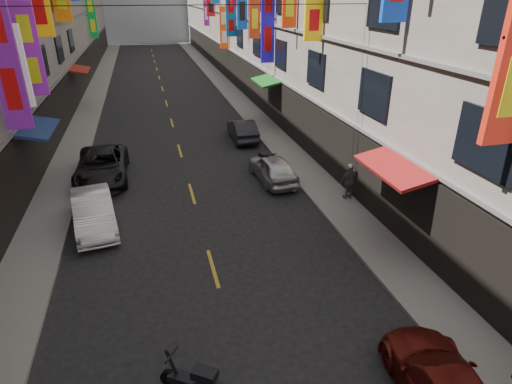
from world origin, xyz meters
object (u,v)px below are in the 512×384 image
scooter_far_right (266,162)px  car_left_far (102,166)px  car_right_mid (273,168)px  car_right_far (243,130)px  car_left_mid (93,212)px  scooter_crossing (197,381)px  pedestrian_rfar (350,181)px

scooter_far_right → car_left_far: bearing=-23.1°
car_right_mid → car_right_far: car_right_mid is taller
scooter_far_right → car_left_mid: size_ratio=0.43×
scooter_crossing → scooter_far_right: 13.71m
car_right_far → car_left_far: bearing=29.7°
car_left_far → car_right_mid: (8.00, -2.24, -0.06)m
scooter_far_right → car_left_far: car_left_far is taller
scooter_crossing → car_left_mid: 9.16m
car_right_far → pedestrian_rfar: pedestrian_rfar is taller
scooter_far_right → car_left_far: (-8.03, 0.88, 0.27)m
car_left_mid → scooter_crossing: bearing=-80.5°
pedestrian_rfar → car_left_far: bearing=-31.6°
scooter_crossing → scooter_far_right: same height
car_right_mid → car_right_far: size_ratio=0.99×
car_right_far → scooter_crossing: bearing=75.3°
scooter_far_right → scooter_crossing: bearing=51.1°
scooter_far_right → pedestrian_rfar: size_ratio=1.10×
scooter_far_right → car_left_far: size_ratio=0.34×
scooter_far_right → car_left_mid: 8.97m
car_right_mid → pedestrian_rfar: pedestrian_rfar is taller
car_left_far → car_left_mid: bearing=-89.9°
car_right_mid → scooter_crossing: bearing=62.4°
car_left_mid → car_right_mid: (8.00, 2.65, -0.03)m
car_left_mid → pedestrian_rfar: bearing=-10.2°
car_left_far → car_right_mid: size_ratio=1.34×
car_left_far → pedestrian_rfar: 11.79m
car_right_mid → car_right_far: 6.57m
car_left_far → car_right_far: bearing=28.6°
car_left_far → car_right_far: (7.98, 4.34, -0.08)m
car_left_mid → car_left_far: car_left_far is taller
car_right_far → pedestrian_rfar: 9.85m
car_right_far → pedestrian_rfar: size_ratio=2.41×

